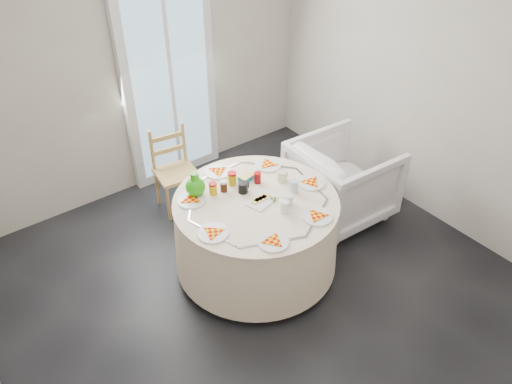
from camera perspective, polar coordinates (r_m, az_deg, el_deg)
floor at (r=4.19m, az=0.11°, el=-11.43°), size 4.00×4.00×0.00m
wall_back at (r=4.91m, az=-14.63°, el=13.68°), size 4.00×0.02×2.60m
wall_right at (r=4.69m, az=20.35°, el=11.51°), size 0.02×4.00×2.60m
glass_door at (r=5.11m, az=-9.86°, el=12.19°), size 1.00×0.08×2.10m
table at (r=4.15m, az=0.00°, el=-4.73°), size 1.35×1.35×0.69m
wooden_chair at (r=4.82m, az=-9.17°, el=2.77°), size 0.42×0.41×0.84m
armchair at (r=4.79m, az=9.82°, el=1.31°), size 0.83×0.88×0.86m
place_settings at (r=3.90m, az=0.00°, el=-0.35°), size 1.46×1.46×0.02m
jar_cluster at (r=4.00m, az=-2.46°, el=1.58°), size 0.48×0.34×0.13m
butter_tub at (r=4.12m, az=-1.18°, el=2.14°), size 0.14×0.11×0.05m
green_pitcher at (r=3.93m, az=-7.01°, el=1.45°), size 0.16×0.16×0.21m
cheese_platter at (r=3.89m, az=0.70°, el=-0.44°), size 0.28×0.22×0.03m
mugs_glasses at (r=3.98m, az=1.61°, el=1.17°), size 0.79×0.79×0.11m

